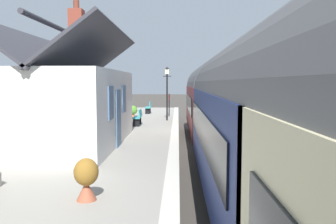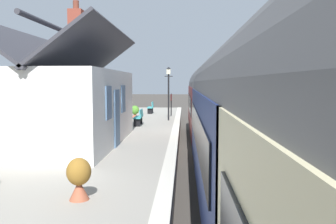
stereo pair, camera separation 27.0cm
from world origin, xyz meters
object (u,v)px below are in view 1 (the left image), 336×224
planter_corner_building (133,111)px  lamp_post_platform (167,83)px  station_building (70,104)px  train (256,123)px  bench_mid_platform (149,107)px  planter_bench_right (86,178)px  bench_by_lamp (138,117)px  station_sign_board (169,99)px  planter_bench_left (111,115)px

planter_corner_building → lamp_post_platform: (-1.70, -2.35, 1.94)m
station_building → train: bearing=-126.6°
bench_mid_platform → planter_bench_right: size_ratio=1.65×
planter_bench_right → bench_by_lamp: bearing=1.7°
bench_by_lamp → station_sign_board: size_ratio=0.90×
bench_mid_platform → planter_bench_left: (-5.26, 1.92, -0.12)m
lamp_post_platform → station_sign_board: 3.30m
planter_bench_right → lamp_post_platform: (15.08, -1.15, 1.91)m
station_sign_board → planter_bench_left: bearing=133.0°
station_sign_board → train: bearing=-171.0°
planter_corner_building → station_sign_board: 2.88m
bench_by_lamp → planter_bench_left: bearing=39.1°
lamp_post_platform → planter_corner_building: bearing=54.1°
train → station_sign_board: train is taller
bench_mid_platform → bench_by_lamp: bearing=-179.6°
train → lamp_post_platform: size_ratio=9.42×
station_building → bench_by_lamp: (6.04, -1.93, -1.07)m
train → planter_corner_building: bearing=18.5°
bench_by_lamp → planter_bench_right: bearing=-178.3°
station_sign_board → lamp_post_platform: bearing=179.0°
planter_corner_building → station_sign_board: station_sign_board is taller
station_building → planter_bench_right: bearing=-160.3°
train → bench_mid_platform: size_ratio=22.22×
bench_by_lamp → planter_corner_building: 4.42m
planter_bench_left → station_sign_board: station_sign_board is taller
train → bench_mid_platform: (18.22, 4.18, -0.89)m
planter_corner_building → planter_bench_left: bearing=149.4°
bench_by_lamp → lamp_post_platform: (2.64, -1.51, 1.88)m
train → planter_bench_left: (12.96, 6.10, -1.00)m
lamp_post_platform → planter_bench_left: bearing=93.5°
planter_bench_right → lamp_post_platform: 15.24m
train → bench_mid_platform: 18.72m
lamp_post_platform → station_sign_board: bearing=-1.0°
station_building → planter_bench_left: station_building is taller
station_building → lamp_post_platform: size_ratio=2.40×
train → planter_corner_building: (14.87, 4.97, -0.95)m
bench_mid_platform → planter_bench_left: bench_mid_platform is taller
train → planter_bench_right: 4.33m
station_building → planter_bench_right: station_building is taller
planter_bench_left → planter_bench_right: 15.05m
planter_bench_left → lamp_post_platform: 4.02m
bench_mid_platform → station_sign_board: (-1.97, -1.62, 0.71)m
planter_corner_building → bench_mid_platform: bearing=-13.2°
bench_by_lamp → lamp_post_platform: 3.57m
planter_bench_right → station_sign_board: 18.22m
bench_by_lamp → lamp_post_platform: bearing=-29.8°
train → bench_by_lamp: 11.35m
bench_by_lamp → planter_corner_building: size_ratio=1.74×
bench_mid_platform → lamp_post_platform: 5.61m
planter_bench_left → bench_by_lamp: bearing=-140.9°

